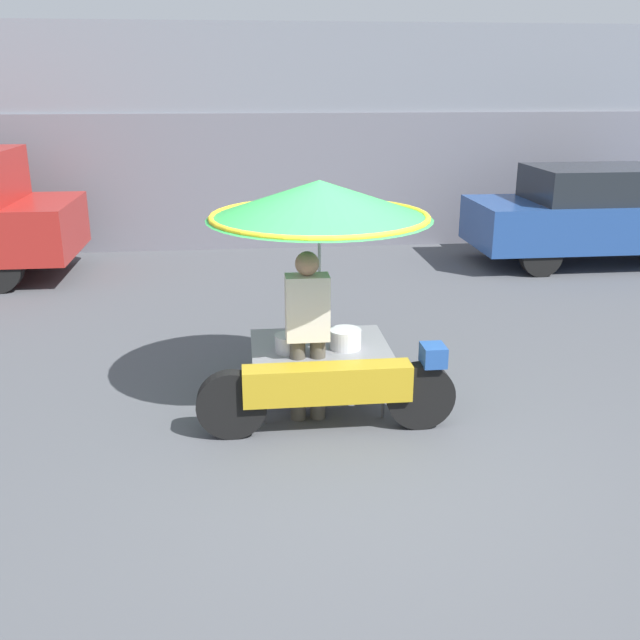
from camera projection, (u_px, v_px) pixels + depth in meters
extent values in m
plane|color=#4C4F54|center=(358.00, 453.00, 5.91)|extent=(36.00, 36.00, 0.00)
cube|color=gray|center=(286.00, 135.00, 13.58)|extent=(28.00, 2.00, 3.90)
cube|color=slate|center=(290.00, 182.00, 12.85)|extent=(23.80, 0.06, 2.40)
cylinder|color=black|center=(420.00, 396.00, 6.27)|extent=(0.61, 0.14, 0.61)
cylinder|color=black|center=(232.00, 405.00, 6.10)|extent=(0.61, 0.14, 0.61)
cube|color=#B7931E|center=(327.00, 383.00, 6.14)|extent=(1.46, 0.24, 0.32)
cube|color=#234C93|center=(433.00, 355.00, 6.16)|extent=(0.20, 0.24, 0.18)
cylinder|color=black|center=(316.00, 364.00, 7.05)|extent=(0.54, 0.14, 0.54)
cylinder|color=#515156|center=(384.00, 388.00, 6.46)|extent=(0.03, 0.03, 0.58)
cylinder|color=#515156|center=(368.00, 356.00, 7.21)|extent=(0.03, 0.03, 0.58)
cylinder|color=#515156|center=(264.00, 394.00, 6.34)|extent=(0.03, 0.03, 0.58)
cylinder|color=#515156|center=(261.00, 361.00, 7.10)|extent=(0.03, 0.03, 0.58)
cube|color=gray|center=(319.00, 345.00, 6.68)|extent=(1.27, 0.94, 0.02)
cylinder|color=#B2B2B7|center=(319.00, 283.00, 6.49)|extent=(0.03, 0.03, 1.18)
cone|color=green|center=(319.00, 199.00, 6.25)|extent=(2.01, 2.01, 0.34)
torus|color=yellow|center=(319.00, 216.00, 6.30)|extent=(1.96, 1.96, 0.05)
cylinder|color=#B7B7BC|center=(290.00, 343.00, 6.47)|extent=(0.28, 0.28, 0.16)
cylinder|color=silver|center=(345.00, 339.00, 6.54)|extent=(0.29, 0.29, 0.18)
cylinder|color=#4C473D|center=(298.00, 379.00, 6.40)|extent=(0.14, 0.14, 0.77)
cylinder|color=#4C473D|center=(318.00, 379.00, 6.42)|extent=(0.14, 0.14, 0.77)
cube|color=beige|center=(307.00, 307.00, 6.20)|extent=(0.38, 0.22, 0.58)
sphere|color=#A87A5B|center=(307.00, 263.00, 6.07)|extent=(0.21, 0.21, 0.21)
cylinder|color=black|center=(541.00, 256.00, 11.19)|extent=(0.65, 0.20, 0.65)
cylinder|color=black|center=(507.00, 237.00, 12.58)|extent=(0.65, 0.20, 0.65)
cube|color=navy|center=(605.00, 222.00, 11.91)|extent=(4.47, 1.73, 0.73)
cube|color=#1E2328|center=(597.00, 184.00, 11.68)|extent=(2.15, 1.53, 0.55)
cylinder|color=black|center=(28.00, 243.00, 11.89)|extent=(0.74, 0.24, 0.74)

